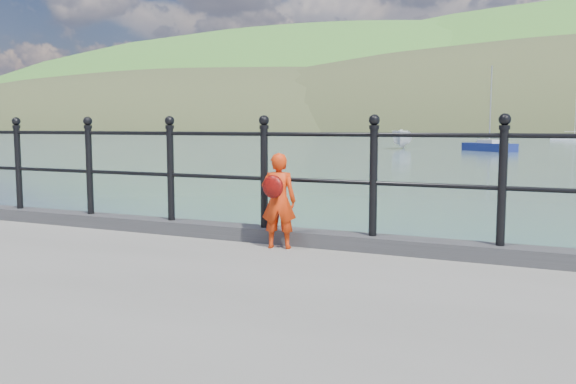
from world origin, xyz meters
The scene contains 7 objects.
ground centered at (0.00, 0.00, 0.00)m, with size 600.00×600.00×0.00m, color #2D4251.
kerb centered at (0.00, -0.15, 1.07)m, with size 60.00×0.30×0.15m, color #28282B.
railing centered at (0.00, -0.15, 1.82)m, with size 18.11×0.11×1.20m.
child centered at (-0.30, -0.44, 1.49)m, with size 0.40×0.34×0.97m.
launch_white centered at (-11.95, 51.69, 0.93)m, with size 1.81×4.82×1.86m, color white.
sailboat_port centered at (-3.78, 49.60, 0.34)m, with size 4.98×4.50×7.53m.
sailboat_deep centered at (3.41, 96.39, 0.34)m, with size 6.74×3.53×9.52m.
Camera 1 is at (2.31, -5.91, 2.24)m, focal length 38.00 mm.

